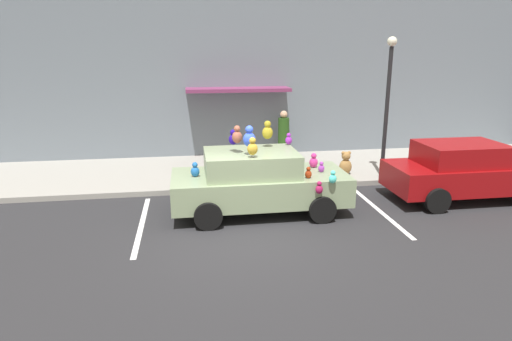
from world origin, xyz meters
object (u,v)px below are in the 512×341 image
at_px(parked_sedan_behind, 464,171).
at_px(pedestrian_near_shopfront, 283,136).
at_px(plush_covered_car, 258,181).
at_px(teddy_bear_on_sidewalk, 346,164).
at_px(street_lamp_post, 388,94).

distance_m(parked_sedan_behind, pedestrian_near_shopfront, 6.17).
xyz_separation_m(plush_covered_car, teddy_bear_on_sidewalk, (3.14, 2.39, -0.32)).
relative_size(parked_sedan_behind, street_lamp_post, 0.99).
height_order(teddy_bear_on_sidewalk, street_lamp_post, street_lamp_post).
distance_m(teddy_bear_on_sidewalk, street_lamp_post, 2.43).
bearing_deg(plush_covered_car, pedestrian_near_shopfront, 70.77).
bearing_deg(plush_covered_car, parked_sedan_behind, 1.10).
height_order(teddy_bear_on_sidewalk, pedestrian_near_shopfront, pedestrian_near_shopfront).
bearing_deg(teddy_bear_on_sidewalk, street_lamp_post, -14.44).
relative_size(teddy_bear_on_sidewalk, pedestrian_near_shopfront, 0.44).
xyz_separation_m(teddy_bear_on_sidewalk, street_lamp_post, (1.07, -0.28, 2.16)).
bearing_deg(street_lamp_post, pedestrian_near_shopfront, 131.66).
xyz_separation_m(parked_sedan_behind, street_lamp_post, (-1.36, 2.01, 1.86)).
relative_size(street_lamp_post, pedestrian_near_shopfront, 2.46).
xyz_separation_m(parked_sedan_behind, pedestrian_near_shopfront, (-3.85, 4.81, 0.13)).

